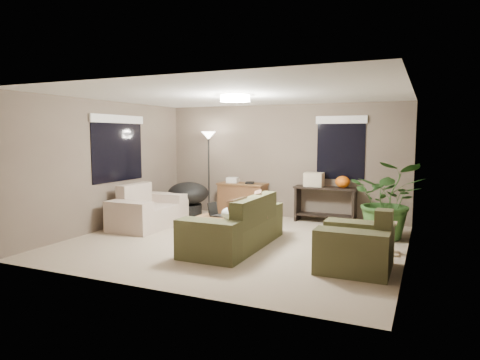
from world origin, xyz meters
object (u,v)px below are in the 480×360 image
at_px(desk, 242,199).
at_px(papasan_chair, 188,197).
at_px(loveseat, 147,212).
at_px(cat_scratching_post, 389,240).
at_px(main_sofa, 237,229).
at_px(floor_lamp, 209,145).
at_px(console_table, 325,202).
at_px(armchair, 356,248).
at_px(houseplant, 388,208).
at_px(coffee_table, 224,221).

distance_m(desk, papasan_chair, 1.23).
relative_size(loveseat, cat_scratching_post, 3.20).
distance_m(main_sofa, floor_lamp, 3.17).
relative_size(console_table, cat_scratching_post, 2.60).
height_order(armchair, console_table, armchair).
height_order(main_sofa, cat_scratching_post, main_sofa).
height_order(papasan_chair, floor_lamp, floor_lamp).
bearing_deg(papasan_chair, cat_scratching_post, -16.22).
relative_size(loveseat, papasan_chair, 1.77).
distance_m(loveseat, console_table, 3.68).
relative_size(floor_lamp, cat_scratching_post, 3.82).
xyz_separation_m(main_sofa, houseplant, (2.22, 1.58, 0.25)).
xyz_separation_m(loveseat, desk, (1.28, 1.84, 0.08)).
bearing_deg(houseplant, coffee_table, -151.59).
bearing_deg(floor_lamp, console_table, 5.39).
bearing_deg(armchair, main_sofa, 167.45).
bearing_deg(cat_scratching_post, console_table, 125.76).
xyz_separation_m(loveseat, floor_lamp, (0.53, 1.64, 1.30)).
bearing_deg(papasan_chair, floor_lamp, 62.39).
height_order(console_table, cat_scratching_post, console_table).
relative_size(armchair, console_table, 0.77).
distance_m(loveseat, houseplant, 4.59).
bearing_deg(desk, houseplant, -16.02).
bearing_deg(cat_scratching_post, papasan_chair, 163.78).
height_order(armchair, cat_scratching_post, armchair).
xyz_separation_m(main_sofa, armchair, (1.99, -0.44, 0.00)).
distance_m(armchair, floor_lamp, 4.81).
bearing_deg(armchair, coffee_table, 164.79).
distance_m(console_table, floor_lamp, 2.89).
bearing_deg(papasan_chair, houseplant, -3.14).
height_order(armchair, papasan_chair, armchair).
bearing_deg(console_table, houseplant, -36.05).
bearing_deg(floor_lamp, main_sofa, -52.80).
bearing_deg(main_sofa, coffee_table, 150.63).
relative_size(papasan_chair, houseplant, 0.65).
bearing_deg(armchair, houseplant, 83.40).
xyz_separation_m(armchair, houseplant, (0.23, 2.02, 0.24)).
bearing_deg(main_sofa, floor_lamp, 127.20).
xyz_separation_m(desk, houseplant, (3.22, -0.92, 0.16)).
relative_size(loveseat, desk, 1.45).
relative_size(main_sofa, armchair, 2.20).
distance_m(desk, floor_lamp, 1.45).
relative_size(loveseat, coffee_table, 1.60).
bearing_deg(main_sofa, armchair, -12.55).
bearing_deg(console_table, cat_scratching_post, -54.24).
height_order(papasan_chair, houseplant, houseplant).
distance_m(main_sofa, papasan_chair, 2.70).
height_order(main_sofa, papasan_chair, main_sofa).
distance_m(coffee_table, console_table, 2.66).
distance_m(coffee_table, houseplant, 2.92).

